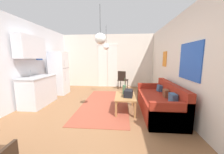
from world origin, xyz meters
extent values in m
cube|color=#8E603D|center=(0.00, 0.00, -0.05)|extent=(5.09, 7.28, 0.10)
cube|color=silver|center=(0.00, 3.39, 1.32)|extent=(4.69, 0.10, 2.63)
cube|color=white|center=(-0.26, 3.33, 1.05)|extent=(0.47, 0.02, 2.10)
cube|color=white|center=(0.23, 3.33, 1.05)|extent=(0.47, 0.02, 2.10)
cube|color=white|center=(-0.02, 3.33, 2.13)|extent=(1.04, 0.03, 0.06)
cube|color=silver|center=(2.29, 0.00, 1.32)|extent=(0.10, 6.88, 2.63)
cube|color=blue|center=(2.23, -0.14, 1.40)|extent=(0.02, 0.90, 0.83)
cube|color=orange|center=(2.23, 1.55, 1.44)|extent=(0.02, 0.35, 0.52)
cube|color=silver|center=(-2.29, 0.00, 1.32)|extent=(0.10, 6.88, 2.63)
cube|color=blue|center=(-2.23, 1.26, 1.61)|extent=(0.02, 0.32, 0.40)
cube|color=#9E4733|center=(0.20, 0.83, 0.01)|extent=(1.45, 3.02, 0.01)
cube|color=maroon|center=(1.70, 0.27, 0.22)|extent=(0.84, 1.97, 0.45)
cube|color=maroon|center=(2.05, 0.27, 0.41)|extent=(0.15, 1.97, 0.81)
cube|color=maroon|center=(1.70, -0.66, 0.31)|extent=(0.84, 0.11, 0.62)
cube|color=maroon|center=(1.70, 1.20, 0.31)|extent=(0.84, 0.11, 0.62)
cube|color=#3D5B7F|center=(1.89, -0.25, 0.56)|extent=(0.14, 0.24, 0.24)
cube|color=brown|center=(1.90, 0.25, 0.55)|extent=(0.13, 0.20, 0.21)
cube|color=#3D5B7F|center=(1.91, 0.84, 0.54)|extent=(0.16, 0.21, 0.21)
cube|color=#A87542|center=(0.83, 0.31, 0.42)|extent=(0.55, 0.90, 0.04)
cube|color=#A87542|center=(0.60, -0.10, 0.20)|extent=(0.05, 0.05, 0.41)
cube|color=#A87542|center=(1.07, -0.10, 0.20)|extent=(0.05, 0.05, 0.41)
cube|color=#A87542|center=(0.60, 0.72, 0.20)|extent=(0.05, 0.05, 0.41)
cube|color=#A87542|center=(1.07, 0.72, 0.20)|extent=(0.05, 0.05, 0.41)
cylinder|color=#47704C|center=(0.81, 0.48, 0.57)|extent=(0.11, 0.11, 0.26)
cylinder|color=#477F42|center=(0.81, 0.48, 0.81)|extent=(0.01, 0.01, 0.22)
cube|color=black|center=(0.92, 0.23, 0.53)|extent=(0.27, 0.35, 0.18)
torus|color=brown|center=(0.92, 0.23, 0.64)|extent=(0.20, 0.01, 0.20)
cube|color=white|center=(-1.83, 1.83, 0.86)|extent=(0.61, 0.60, 1.71)
cube|color=#4C4C51|center=(-1.52, 1.83, 1.07)|extent=(0.01, 0.58, 0.01)
cylinder|color=#B7BABF|center=(-1.50, 1.67, 1.27)|extent=(0.02, 0.02, 0.24)
cylinder|color=#B7BABF|center=(-1.50, 1.67, 0.76)|extent=(0.02, 0.02, 0.38)
cube|color=silver|center=(-1.89, 0.58, 0.44)|extent=(0.58, 1.12, 0.87)
cube|color=#B7BABF|center=(-1.89, 0.58, 0.89)|extent=(0.61, 1.15, 0.03)
cube|color=#999BA0|center=(-1.89, 0.61, 0.84)|extent=(0.36, 0.40, 0.10)
cylinder|color=#B7BABF|center=(-2.12, 0.61, 1.00)|extent=(0.02, 0.02, 0.20)
cube|color=silver|center=(-2.02, 0.58, 1.79)|extent=(0.32, 1.01, 0.67)
cylinder|color=black|center=(1.01, 2.96, 0.21)|extent=(0.03, 0.03, 0.43)
cylinder|color=black|center=(0.67, 3.08, 0.21)|extent=(0.03, 0.03, 0.43)
cylinder|color=black|center=(0.89, 2.64, 0.21)|extent=(0.03, 0.03, 0.43)
cylinder|color=black|center=(0.55, 2.76, 0.21)|extent=(0.03, 0.03, 0.43)
cube|color=black|center=(0.78, 2.86, 0.44)|extent=(0.53, 0.52, 0.04)
cube|color=black|center=(0.72, 2.69, 0.66)|extent=(0.37, 0.15, 0.43)
cylinder|color=black|center=(0.24, -0.18, 2.33)|extent=(0.01, 0.01, 0.60)
sphere|color=white|center=(0.24, -0.18, 1.90)|extent=(0.25, 0.25, 0.25)
cylinder|color=black|center=(0.15, 1.61, 2.31)|extent=(0.01, 0.01, 0.65)
sphere|color=white|center=(0.15, 1.61, 1.87)|extent=(0.21, 0.21, 0.21)
camera|label=1|loc=(0.74, -3.10, 1.48)|focal=20.32mm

